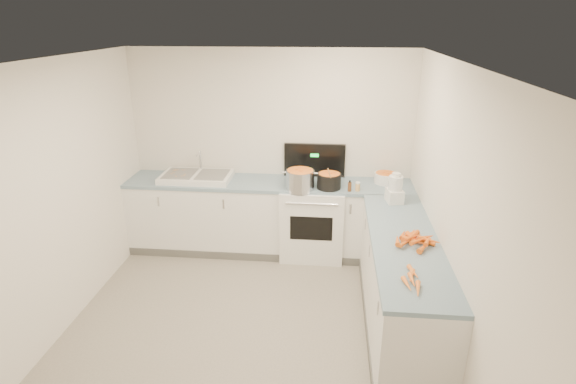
# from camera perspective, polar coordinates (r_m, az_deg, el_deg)

# --- Properties ---
(floor) EXTENTS (3.50, 4.00, 0.00)m
(floor) POSITION_cam_1_polar(r_m,az_deg,el_deg) (4.50, -5.42, -17.68)
(floor) COLOR gray
(floor) RESTS_ON ground
(ceiling) EXTENTS (3.50, 4.00, 0.00)m
(ceiling) POSITION_cam_1_polar(r_m,az_deg,el_deg) (3.51, -6.87, 15.92)
(ceiling) COLOR silver
(ceiling) RESTS_ON ground
(wall_back) EXTENTS (3.50, 0.00, 2.50)m
(wall_back) POSITION_cam_1_polar(r_m,az_deg,el_deg) (5.69, -2.14, 5.26)
(wall_back) COLOR silver
(wall_back) RESTS_ON ground
(wall_left) EXTENTS (0.00, 4.00, 2.50)m
(wall_left) POSITION_cam_1_polar(r_m,az_deg,el_deg) (4.51, -28.42, -1.77)
(wall_left) COLOR silver
(wall_left) RESTS_ON ground
(wall_right) EXTENTS (0.00, 4.00, 2.50)m
(wall_right) POSITION_cam_1_polar(r_m,az_deg,el_deg) (3.90, 20.11, -3.85)
(wall_right) COLOR silver
(wall_right) RESTS_ON ground
(counter_back) EXTENTS (3.50, 0.62, 0.94)m
(counter_back) POSITION_cam_1_polar(r_m,az_deg,el_deg) (5.68, -2.43, -3.15)
(counter_back) COLOR white
(counter_back) RESTS_ON ground
(counter_right) EXTENTS (0.62, 2.20, 0.94)m
(counter_right) POSITION_cam_1_polar(r_m,az_deg,el_deg) (4.46, 14.13, -11.24)
(counter_right) COLOR white
(counter_right) RESTS_ON ground
(stove) EXTENTS (0.76, 0.65, 1.36)m
(stove) POSITION_cam_1_polar(r_m,az_deg,el_deg) (5.62, 3.12, -3.40)
(stove) COLOR white
(stove) RESTS_ON ground
(sink) EXTENTS (0.86, 0.52, 0.31)m
(sink) POSITION_cam_1_polar(r_m,az_deg,el_deg) (5.68, -11.54, 1.94)
(sink) COLOR white
(sink) RESTS_ON counter_back
(steel_pot) EXTENTS (0.35, 0.35, 0.25)m
(steel_pot) POSITION_cam_1_polar(r_m,az_deg,el_deg) (5.25, 1.55, 1.50)
(steel_pot) COLOR silver
(steel_pot) RESTS_ON stove
(black_pot) EXTENTS (0.31, 0.31, 0.20)m
(black_pot) POSITION_cam_1_polar(r_m,az_deg,el_deg) (5.29, 5.22, 1.31)
(black_pot) COLOR black
(black_pot) RESTS_ON stove
(wooden_spoon) EXTENTS (0.05, 0.33, 0.01)m
(wooden_spoon) POSITION_cam_1_polar(r_m,az_deg,el_deg) (5.25, 5.26, 2.44)
(wooden_spoon) COLOR #AD7A47
(wooden_spoon) RESTS_ON black_pot
(mixing_bowl) EXTENTS (0.31, 0.31, 0.12)m
(mixing_bowl) POSITION_cam_1_polar(r_m,az_deg,el_deg) (5.58, 12.26, 1.77)
(mixing_bowl) COLOR white
(mixing_bowl) RESTS_ON counter_back
(extract_bottle) EXTENTS (0.04, 0.04, 0.11)m
(extract_bottle) POSITION_cam_1_polar(r_m,az_deg,el_deg) (5.23, 7.83, 0.66)
(extract_bottle) COLOR #593319
(extract_bottle) RESTS_ON counter_back
(spice_jar) EXTENTS (0.05, 0.05, 0.09)m
(spice_jar) POSITION_cam_1_polar(r_m,az_deg,el_deg) (5.26, 8.84, 0.61)
(spice_jar) COLOR #E5B266
(spice_jar) RESTS_ON counter_back
(food_processor) EXTENTS (0.19, 0.22, 0.33)m
(food_processor) POSITION_cam_1_polar(r_m,az_deg,el_deg) (4.99, 13.43, 0.28)
(food_processor) COLOR white
(food_processor) RESTS_ON counter_right
(carrot_pile) EXTENTS (0.41, 0.46, 0.08)m
(carrot_pile) POSITION_cam_1_polar(r_m,az_deg,el_deg) (4.19, 15.92, -5.77)
(carrot_pile) COLOR orange
(carrot_pile) RESTS_ON counter_right
(peeled_carrots) EXTENTS (0.15, 0.43, 0.04)m
(peeled_carrots) POSITION_cam_1_polar(r_m,az_deg,el_deg) (3.60, 15.52, -10.73)
(peeled_carrots) COLOR orange
(peeled_carrots) RESTS_ON counter_right
(peelings) EXTENTS (0.22, 0.27, 0.01)m
(peelings) POSITION_cam_1_polar(r_m,az_deg,el_deg) (5.76, -13.88, 2.41)
(peelings) COLOR tan
(peelings) RESTS_ON sink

